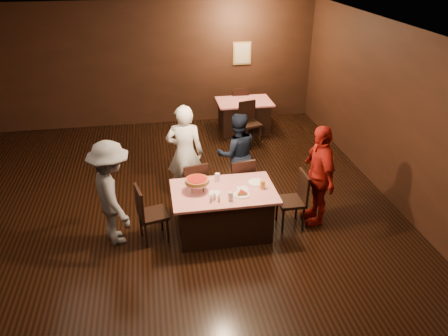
{
  "coord_description": "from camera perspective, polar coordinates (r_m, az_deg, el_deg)",
  "views": [
    {
      "loc": [
        -0.1,
        -5.71,
        4.18
      ],
      "look_at": [
        0.94,
        0.29,
        1.0
      ],
      "focal_mm": 35.0,
      "sensor_mm": 36.0,
      "label": 1
    }
  ],
  "objects": [
    {
      "name": "diner_grey_knit",
      "position": [
        6.71,
        -14.39,
        -3.27
      ],
      "size": [
        0.95,
        1.23,
        1.67
      ],
      "primitive_type": "imported",
      "rotation": [
        0.0,
        0.0,
        1.91
      ],
      "color": "slate",
      "rests_on": "ground"
    },
    {
      "name": "main_table",
      "position": [
        6.92,
        -0.05,
        -5.7
      ],
      "size": [
        1.6,
        1.0,
        0.77
      ],
      "primitive_type": "cube",
      "color": "red",
      "rests_on": "ground"
    },
    {
      "name": "back_table",
      "position": [
        10.71,
        2.62,
        6.79
      ],
      "size": [
        1.3,
        0.9,
        0.77
      ],
      "primitive_type": "cube",
      "color": "red",
      "rests_on": "ground"
    },
    {
      "name": "condiments",
      "position": [
        6.42,
        -1.21,
        -3.97
      ],
      "size": [
        0.17,
        0.1,
        0.09
      ],
      "color": "silver",
      "rests_on": "main_table"
    },
    {
      "name": "diner_red_shirt",
      "position": [
        7.14,
        12.26,
        -0.92
      ],
      "size": [
        0.43,
        1.0,
        1.7
      ],
      "primitive_type": "imported",
      "rotation": [
        0.0,
        0.0,
        -1.55
      ],
      "color": "maroon",
      "rests_on": "ground"
    },
    {
      "name": "room",
      "position": [
        6.07,
        -8.34,
        7.61
      ],
      "size": [
        10.0,
        10.04,
        3.02
      ],
      "color": "black",
      "rests_on": "ground"
    },
    {
      "name": "diner_white_jacket",
      "position": [
        7.65,
        -5.12,
        1.94
      ],
      "size": [
        0.7,
        0.51,
        1.77
      ],
      "primitive_type": "imported",
      "rotation": [
        0.0,
        0.0,
        2.99
      ],
      "color": "white",
      "rests_on": "ground"
    },
    {
      "name": "plate_empty",
      "position": [
        6.94,
        4.22,
        -1.87
      ],
      "size": [
        0.25,
        0.25,
        0.01
      ],
      "primitive_type": "cylinder",
      "color": "white",
      "rests_on": "main_table"
    },
    {
      "name": "glass_amber",
      "position": [
        6.75,
        5.05,
        -2.2
      ],
      "size": [
        0.08,
        0.08,
        0.14
      ],
      "primitive_type": "cylinder",
      "color": "#BF7F26",
      "rests_on": "main_table"
    },
    {
      "name": "chair_back_far",
      "position": [
        11.23,
        1.98,
        8.29
      ],
      "size": [
        0.42,
        0.42,
        0.95
      ],
      "primitive_type": "cube",
      "rotation": [
        0.0,
        0.0,
        3.14
      ],
      "color": "black",
      "rests_on": "ground"
    },
    {
      "name": "diner_navy_hoodie",
      "position": [
        7.86,
        1.7,
        1.84
      ],
      "size": [
        0.76,
        0.59,
        1.54
      ],
      "primitive_type": "imported",
      "rotation": [
        0.0,
        0.0,
        3.16
      ],
      "color": "black",
      "rests_on": "ground"
    },
    {
      "name": "glass_front_left",
      "position": [
        6.43,
        0.84,
        -3.71
      ],
      "size": [
        0.08,
        0.08,
        0.14
      ],
      "primitive_type": "cylinder",
      "color": "silver",
      "rests_on": "main_table"
    },
    {
      "name": "chair_far_right",
      "position": [
        7.57,
        1.97,
        -1.77
      ],
      "size": [
        0.49,
        0.49,
        0.95
      ],
      "primitive_type": "cube",
      "rotation": [
        0.0,
        0.0,
        3.32
      ],
      "color": "black",
      "rests_on": "ground"
    },
    {
      "name": "napkin_center",
      "position": [
        6.76,
        2.45,
        -2.7
      ],
      "size": [
        0.19,
        0.19,
        0.01
      ],
      "primitive_type": "cube",
      "rotation": [
        0.0,
        0.0,
        0.21
      ],
      "color": "white",
      "rests_on": "main_table"
    },
    {
      "name": "pizza_stand",
      "position": [
        6.62,
        -3.54,
        -1.67
      ],
      "size": [
        0.38,
        0.38,
        0.22
      ],
      "color": "black",
      "rests_on": "main_table"
    },
    {
      "name": "napkin_left",
      "position": [
        6.65,
        -1.26,
        -3.25
      ],
      "size": [
        0.21,
        0.21,
        0.01
      ],
      "primitive_type": "cube",
      "rotation": [
        0.0,
        0.0,
        -0.35
      ],
      "color": "white",
      "rests_on": "main_table"
    },
    {
      "name": "chair_end_right",
      "position": [
        7.11,
        8.74,
        -4.2
      ],
      "size": [
        0.42,
        0.42,
        0.95
      ],
      "primitive_type": "cube",
      "rotation": [
        0.0,
        0.0,
        -1.56
      ],
      "color": "black",
      "rests_on": "ground"
    },
    {
      "name": "glass_back",
      "position": [
        6.93,
        -0.88,
        -1.24
      ],
      "size": [
        0.08,
        0.08,
        0.14
      ],
      "primitive_type": "cylinder",
      "color": "silver",
      "rests_on": "main_table"
    },
    {
      "name": "chair_end_left",
      "position": [
        6.8,
        -9.28,
        -5.85
      ],
      "size": [
        0.5,
        0.5,
        0.95
      ],
      "primitive_type": "cube",
      "rotation": [
        0.0,
        0.0,
        1.8
      ],
      "color": "black",
      "rests_on": "ground"
    },
    {
      "name": "chair_far_left",
      "position": [
        7.46,
        -4.06,
        -2.28
      ],
      "size": [
        0.5,
        0.5,
        0.95
      ],
      "primitive_type": "cube",
      "rotation": [
        0.0,
        0.0,
        3.37
      ],
      "color": "black",
      "rests_on": "ground"
    },
    {
      "name": "chair_back_near",
      "position": [
        10.05,
        3.47,
        5.87
      ],
      "size": [
        0.51,
        0.51,
        0.95
      ],
      "primitive_type": "cube",
      "rotation": [
        0.0,
        0.0,
        0.25
      ],
      "color": "black",
      "rests_on": "ground"
    },
    {
      "name": "plate_with_slice",
      "position": [
        6.59,
        2.36,
        -3.35
      ],
      "size": [
        0.25,
        0.25,
        0.06
      ],
      "color": "white",
      "rests_on": "main_table"
    }
  ]
}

